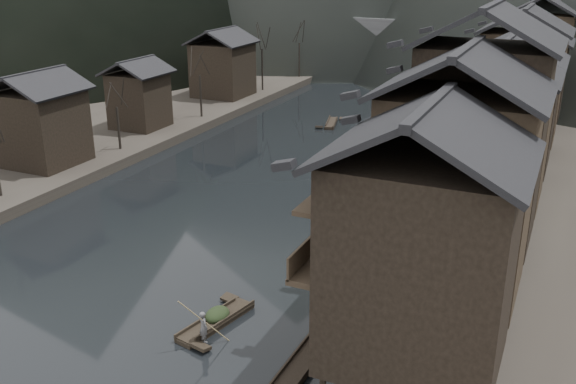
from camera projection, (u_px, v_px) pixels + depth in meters
The scene contains 12 objects.
water at pixel (177, 260), 41.63m from camera, with size 300.00×300.00×0.00m, color black.
left_bank at pixel (126, 92), 89.07m from camera, with size 40.00×200.00×1.20m, color #2D2823.
stilt_houses at pixel (506, 93), 47.69m from camera, with size 9.00×67.60×16.38m.
left_houses at pixel (114, 90), 64.73m from camera, with size 8.10×53.20×8.73m.
bare_trees at pixel (203, 69), 72.80m from camera, with size 3.97×71.61×7.94m.
moored_sampans at pixel (423, 195), 52.10m from camera, with size 3.42×55.60×0.47m.
midriver_boats at pixel (418, 98), 86.90m from camera, with size 12.41×44.00×0.45m.
stone_bridge at pixel (430, 44), 101.26m from camera, with size 40.00×6.00×9.00m.
hero_sampan at pixel (216, 321), 34.35m from camera, with size 2.19×5.60×0.44m.
cargo_heap at pixel (217, 309), 34.37m from camera, with size 1.22×1.60×0.73m, color black.
boatman at pixel (203, 323), 32.20m from camera, with size 0.62×0.41×1.71m, color #5A5A5D.
bamboo_pole at pixel (204, 280), 31.26m from camera, with size 0.06×0.06×4.18m, color #8C7A51.
Camera 1 is at (22.00, -31.13, 18.73)m, focal length 40.00 mm.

